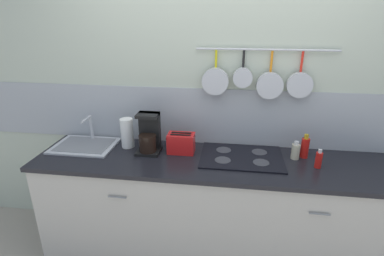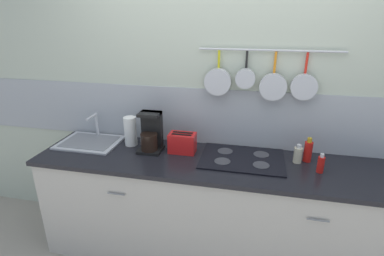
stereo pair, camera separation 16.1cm
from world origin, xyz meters
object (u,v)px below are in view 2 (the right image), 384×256
bottle_hot_sauce (298,155)px  coffee_maker (151,135)px  paper_towel_roll (130,131)px  bottle_cooking_wine (321,164)px  bottle_dish_soap (308,151)px  toaster (182,143)px

bottle_hot_sauce → coffee_maker: bearing=-178.6°
paper_towel_roll → bottle_cooking_wine: size_ratio=1.72×
paper_towel_roll → bottle_dish_soap: (1.44, 0.00, -0.04)m
coffee_maker → bottle_dish_soap: coffee_maker is taller
bottle_dish_soap → paper_towel_roll: bearing=-180.0°
bottle_hot_sauce → bottle_dish_soap: bottle_dish_soap is taller
bottle_dish_soap → bottle_cooking_wine: bearing=-67.6°
bottle_dish_soap → bottle_cooking_wine: 0.18m
paper_towel_roll → toaster: bearing=-5.7°
toaster → bottle_dish_soap: bottle_dish_soap is taller
paper_towel_roll → coffee_maker: size_ratio=0.76×
bottle_dish_soap → toaster: bearing=-177.2°
bottle_hot_sauce → bottle_dish_soap: bearing=26.2°
bottle_cooking_wine → bottle_hot_sauce: bearing=138.3°
paper_towel_roll → bottle_cooking_wine: paper_towel_roll is taller
toaster → bottle_hot_sauce: (0.90, 0.01, -0.02)m
bottle_hot_sauce → bottle_dish_soap: (0.07, 0.04, 0.02)m
coffee_maker → paper_towel_roll: bearing=162.6°
coffee_maker → bottle_hot_sauce: 1.16m
bottle_hot_sauce → bottle_dish_soap: size_ratio=0.76×
toaster → bottle_hot_sauce: bearing=0.7°
coffee_maker → toaster: 0.27m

